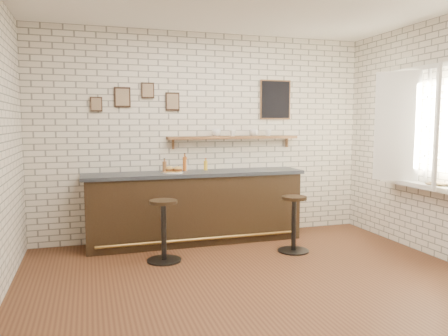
{
  "coord_description": "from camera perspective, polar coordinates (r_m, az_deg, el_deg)",
  "views": [
    {
      "loc": [
        -1.67,
        -4.26,
        1.71
      ],
      "look_at": [
        -0.06,
        0.9,
        1.14
      ],
      "focal_mm": 35.0,
      "sensor_mm": 36.0,
      "label": 1
    }
  ],
  "objects": [
    {
      "name": "shelf_cup_d",
      "position": [
        6.7,
        5.79,
        4.64
      ],
      "size": [
        0.13,
        0.13,
        0.1
      ],
      "primitive_type": "imported",
      "rotation": [
        0.0,
        0.0,
        -0.23
      ],
      "color": "white",
      "rests_on": "wall_shelf"
    },
    {
      "name": "book_upper",
      "position": [
        5.95,
        25.81,
        -1.82
      ],
      "size": [
        0.17,
        0.22,
        0.02
      ],
      "primitive_type": "imported",
      "rotation": [
        0.0,
        0.0,
        -0.1
      ],
      "color": "tan",
      "rests_on": "book_lower"
    },
    {
      "name": "bar_stool_left",
      "position": [
        5.44,
        -7.88,
        -7.85
      ],
      "size": [
        0.45,
        0.45,
        0.76
      ],
      "color": "black",
      "rests_on": "ground"
    },
    {
      "name": "back_wall_decor",
      "position": [
        6.53,
        -0.4,
        8.98
      ],
      "size": [
        2.96,
        0.02,
        0.56
      ],
      "color": "black",
      "rests_on": "ground"
    },
    {
      "name": "shelf_cup_a",
      "position": [
        6.42,
        -1.01,
        4.64
      ],
      "size": [
        0.19,
        0.19,
        0.11
      ],
      "primitive_type": "imported",
      "rotation": [
        0.0,
        0.0,
        0.62
      ],
      "color": "white",
      "rests_on": "wall_shelf"
    },
    {
      "name": "condiment_bottle_yellow",
      "position": [
        6.36,
        -2.41,
        0.38
      ],
      "size": [
        0.05,
        0.05,
        0.18
      ],
      "color": "gold",
      "rests_on": "bar_counter"
    },
    {
      "name": "ciabatta_sandwich",
      "position": [
        6.05,
        -6.58,
        -0.17
      ],
      "size": [
        0.24,
        0.17,
        0.08
      ],
      "color": "tan",
      "rests_on": "sandwich_plate"
    },
    {
      "name": "bitters_bottle_amber",
      "position": [
        6.28,
        -5.13,
        0.57
      ],
      "size": [
        0.06,
        0.06,
        0.26
      ],
      "color": "#A5501A",
      "rests_on": "bar_counter"
    },
    {
      "name": "bar_counter",
      "position": [
        6.24,
        -3.74,
        -5.09
      ],
      "size": [
        3.1,
        0.65,
        1.01
      ],
      "color": "black",
      "rests_on": "ground"
    },
    {
      "name": "wall_shelf",
      "position": [
        6.5,
        1.28,
        3.99
      ],
      "size": [
        2.0,
        0.18,
        0.18
      ],
      "color": "brown",
      "rests_on": "ground"
    },
    {
      "name": "bitters_bottle_brown",
      "position": [
        6.23,
        -7.77,
        0.24
      ],
      "size": [
        0.06,
        0.06,
        0.19
      ],
      "color": "brown",
      "rests_on": "bar_counter"
    },
    {
      "name": "bitters_bottle_white",
      "position": [
        6.29,
        -5.07,
        0.41
      ],
      "size": [
        0.05,
        0.05,
        0.21
      ],
      "color": "beige",
      "rests_on": "bar_counter"
    },
    {
      "name": "shelf_cup_c",
      "position": [
        6.61,
        3.94,
        4.62
      ],
      "size": [
        0.16,
        0.16,
        0.1
      ],
      "primitive_type": "imported",
      "rotation": [
        0.0,
        0.0,
        1.12
      ],
      "color": "white",
      "rests_on": "wall_shelf"
    },
    {
      "name": "window_sill",
      "position": [
        6.16,
        24.25,
        -2.05
      ],
      "size": [
        0.2,
        1.35,
        0.06
      ],
      "color": "white",
      "rests_on": "ground"
    },
    {
      "name": "ground",
      "position": [
        4.88,
        3.96,
        -14.47
      ],
      "size": [
        5.0,
        5.0,
        0.0
      ],
      "primitive_type": "plane",
      "color": "#57331E",
      "rests_on": "ground"
    },
    {
      "name": "casement_window",
      "position": [
        6.08,
        24.25,
        4.94
      ],
      "size": [
        0.4,
        1.3,
        1.56
      ],
      "color": "white",
      "rests_on": "ground"
    },
    {
      "name": "book_lower",
      "position": [
        5.95,
        25.79,
        -1.99
      ],
      "size": [
        0.25,
        0.28,
        0.02
      ],
      "primitive_type": "imported",
      "rotation": [
        0.0,
        0.0,
        0.41
      ],
      "color": "tan",
      "rests_on": "window_sill"
    },
    {
      "name": "sandwich_plate",
      "position": [
        6.05,
        -6.67,
        -0.59
      ],
      "size": [
        0.28,
        0.28,
        0.01
      ],
      "primitive_type": "cylinder",
      "color": "white",
      "rests_on": "bar_counter"
    },
    {
      "name": "shelf_cup_b",
      "position": [
        6.49,
        1.14,
        4.58
      ],
      "size": [
        0.13,
        0.13,
        0.09
      ],
      "primitive_type": "imported",
      "rotation": [
        0.0,
        0.0,
        1.1
      ],
      "color": "white",
      "rests_on": "wall_shelf"
    },
    {
      "name": "potato_chips",
      "position": [
        6.04,
        -6.89,
        -0.53
      ],
      "size": [
        0.26,
        0.19,
        0.0
      ],
      "color": "#E9A452",
      "rests_on": "sandwich_plate"
    },
    {
      "name": "bar_stool_right",
      "position": [
        5.86,
        9.11,
        -6.98
      ],
      "size": [
        0.41,
        0.41,
        0.74
      ],
      "color": "black",
      "rests_on": "ground"
    }
  ]
}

